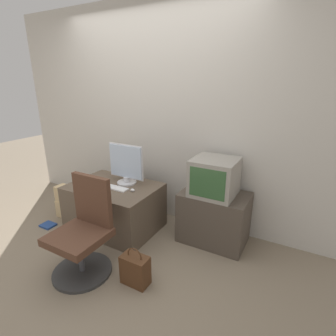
{
  "coord_description": "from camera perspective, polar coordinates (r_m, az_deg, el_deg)",
  "views": [
    {
      "loc": [
        1.7,
        -1.44,
        1.72
      ],
      "look_at": [
        0.38,
        0.94,
        0.79
      ],
      "focal_mm": 28.0,
      "sensor_mm": 36.0,
      "label": 1
    }
  ],
  "objects": [
    {
      "name": "desk",
      "position": [
        3.23,
        -11.51,
        -8.21
      ],
      "size": [
        1.02,
        0.73,
        0.54
      ],
      "color": "brown",
      "rests_on": "ground_plane"
    },
    {
      "name": "handbag",
      "position": [
        2.47,
        -7.14,
        -21.1
      ],
      "size": [
        0.24,
        0.14,
        0.36
      ],
      "color": "#4C2D19",
      "rests_on": "ground_plane"
    },
    {
      "name": "cardboard_box_upper",
      "position": [
        3.64,
        -21.66,
        -5.18
      ],
      "size": [
        0.2,
        0.15,
        0.2
      ],
      "color": "#D1B27F",
      "rests_on": "cardboard_box_lower"
    },
    {
      "name": "wall_back",
      "position": [
        3.27,
        -2.7,
        11.41
      ],
      "size": [
        4.4,
        0.05,
        2.6
      ],
      "color": "beige",
      "rests_on": "ground_plane"
    },
    {
      "name": "ground_plane",
      "position": [
        2.81,
        -17.44,
        -19.86
      ],
      "size": [
        12.0,
        12.0,
        0.0
      ],
      "primitive_type": "plane",
      "color": "#7F705B"
    },
    {
      "name": "book",
      "position": [
        3.62,
        -24.65,
        -11.25
      ],
      "size": [
        0.17,
        0.14,
        0.02
      ],
      "color": "navy",
      "rests_on": "ground_plane"
    },
    {
      "name": "mouse",
      "position": [
        2.91,
        -7.71,
        -4.81
      ],
      "size": [
        0.05,
        0.04,
        0.04
      ],
      "color": "silver",
      "rests_on": "desk"
    },
    {
      "name": "office_chair",
      "position": [
        2.58,
        -17.9,
        -13.77
      ],
      "size": [
        0.54,
        0.54,
        0.9
      ],
      "color": "#333333",
      "rests_on": "ground_plane"
    },
    {
      "name": "main_monitor",
      "position": [
        3.09,
        -9.13,
        0.65
      ],
      "size": [
        0.47,
        0.23,
        0.47
      ],
      "color": "silver",
      "rests_on": "desk"
    },
    {
      "name": "crt_tv",
      "position": [
        2.74,
        10.05,
        -1.96
      ],
      "size": [
        0.45,
        0.43,
        0.39
      ],
      "color": "gray",
      "rests_on": "side_stand"
    },
    {
      "name": "cardboard_box_lower",
      "position": [
        3.73,
        -21.27,
        -8.16
      ],
      "size": [
        0.22,
        0.16,
        0.22
      ],
      "color": "#D1B27F",
      "rests_on": "ground_plane"
    },
    {
      "name": "keyboard",
      "position": [
        3.04,
        -11.48,
        -4.25
      ],
      "size": [
        0.32,
        0.11,
        0.01
      ],
      "color": "white",
      "rests_on": "desk"
    },
    {
      "name": "side_stand",
      "position": [
        2.96,
        9.91,
        -10.51
      ],
      "size": [
        0.71,
        0.47,
        0.57
      ],
      "color": "#4C4238",
      "rests_on": "ground_plane"
    }
  ]
}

